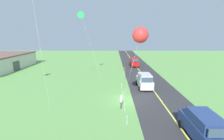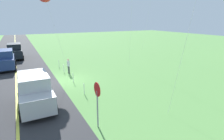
{
  "view_description": "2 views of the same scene",
  "coord_description": "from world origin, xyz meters",
  "px_view_note": "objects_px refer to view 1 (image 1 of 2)",
  "views": [
    {
      "loc": [
        -17.6,
        1.95,
        8.03
      ],
      "look_at": [
        2.0,
        2.15,
        3.41
      ],
      "focal_mm": 24.08,
      "sensor_mm": 36.0,
      "label": 1
    },
    {
      "loc": [
        16.54,
        -3.42,
        5.66
      ],
      "look_at": [
        3.1,
        3.58,
        1.37
      ],
      "focal_mm": 28.99,
      "sensor_mm": 36.0,
      "label": 2
    }
  ],
  "objects_px": {
    "car_parked_east_far": "(134,62)",
    "kite_red_low": "(140,35)",
    "car_parked_west_near": "(203,126)",
    "stop_sign": "(125,70)",
    "kite_yellow_high": "(81,15)",
    "car_suv_foreground": "(144,81)",
    "person_adult_near": "(121,101)"
  },
  "relations": [
    {
      "from": "car_parked_east_far",
      "to": "kite_red_low",
      "type": "bearing_deg",
      "value": 173.06
    },
    {
      "from": "car_parked_west_near",
      "to": "stop_sign",
      "type": "relative_size",
      "value": 1.72
    },
    {
      "from": "car_parked_east_far",
      "to": "kite_yellow_high",
      "type": "relative_size",
      "value": 0.37
    },
    {
      "from": "car_suv_foreground",
      "to": "car_parked_east_far",
      "type": "height_order",
      "value": "same"
    },
    {
      "from": "car_parked_east_far",
      "to": "person_adult_near",
      "type": "bearing_deg",
      "value": 168.9
    },
    {
      "from": "kite_yellow_high",
      "to": "car_suv_foreground",
      "type": "bearing_deg",
      "value": -111.59
    },
    {
      "from": "car_parked_east_far",
      "to": "stop_sign",
      "type": "distance_m",
      "value": 12.82
    },
    {
      "from": "stop_sign",
      "to": "kite_red_low",
      "type": "relative_size",
      "value": 0.29
    },
    {
      "from": "car_parked_east_far",
      "to": "kite_yellow_high",
      "type": "xyz_separation_m",
      "value": [
        -12.33,
        10.79,
        10.01
      ]
    },
    {
      "from": "car_suv_foreground",
      "to": "person_adult_near",
      "type": "bearing_deg",
      "value": 149.8
    },
    {
      "from": "car_parked_east_far",
      "to": "car_parked_west_near",
      "type": "bearing_deg",
      "value": -176.87
    },
    {
      "from": "car_parked_east_far",
      "to": "kite_yellow_high",
      "type": "height_order",
      "value": "kite_yellow_high"
    },
    {
      "from": "kite_yellow_high",
      "to": "kite_red_low",
      "type": "bearing_deg",
      "value": -148.63
    },
    {
      "from": "car_parked_west_near",
      "to": "person_adult_near",
      "type": "bearing_deg",
      "value": 50.08
    },
    {
      "from": "car_parked_east_far",
      "to": "stop_sign",
      "type": "xyz_separation_m",
      "value": [
        -12.36,
        3.33,
        0.65
      ]
    },
    {
      "from": "car_suv_foreground",
      "to": "stop_sign",
      "type": "height_order",
      "value": "stop_sign"
    },
    {
      "from": "kite_red_low",
      "to": "kite_yellow_high",
      "type": "distance_m",
      "value": 15.2
    },
    {
      "from": "car_suv_foreground",
      "to": "stop_sign",
      "type": "distance_m",
      "value": 4.87
    },
    {
      "from": "stop_sign",
      "to": "person_adult_near",
      "type": "xyz_separation_m",
      "value": [
        -10.72,
        1.2,
        -0.94
      ]
    },
    {
      "from": "stop_sign",
      "to": "car_suv_foreground",
      "type": "bearing_deg",
      "value": -145.71
    },
    {
      "from": "car_parked_east_far",
      "to": "kite_red_low",
      "type": "xyz_separation_m",
      "value": [
        -25.02,
        3.05,
        6.85
      ]
    },
    {
      "from": "car_suv_foreground",
      "to": "car_parked_east_far",
      "type": "xyz_separation_m",
      "value": [
        16.35,
        -0.61,
        0.0
      ]
    },
    {
      "from": "car_parked_west_near",
      "to": "person_adult_near",
      "type": "relative_size",
      "value": 2.75
    },
    {
      "from": "car_parked_west_near",
      "to": "kite_yellow_high",
      "type": "xyz_separation_m",
      "value": [
        15.83,
        12.33,
        10.01
      ]
    },
    {
      "from": "kite_yellow_high",
      "to": "stop_sign",
      "type": "bearing_deg",
      "value": -90.29
    },
    {
      "from": "person_adult_near",
      "to": "kite_yellow_high",
      "type": "height_order",
      "value": "kite_yellow_high"
    },
    {
      "from": "car_parked_west_near",
      "to": "stop_sign",
      "type": "bearing_deg",
      "value": 17.14
    },
    {
      "from": "kite_red_low",
      "to": "car_suv_foreground",
      "type": "bearing_deg",
      "value": -15.7
    },
    {
      "from": "stop_sign",
      "to": "kite_yellow_high",
      "type": "height_order",
      "value": "kite_yellow_high"
    },
    {
      "from": "kite_yellow_high",
      "to": "car_parked_west_near",
      "type": "bearing_deg",
      "value": -142.1
    },
    {
      "from": "car_parked_east_far",
      "to": "person_adult_near",
      "type": "xyz_separation_m",
      "value": [
        -23.09,
        4.53,
        -0.29
      ]
    },
    {
      "from": "person_adult_near",
      "to": "kite_red_low",
      "type": "height_order",
      "value": "kite_red_low"
    }
  ]
}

